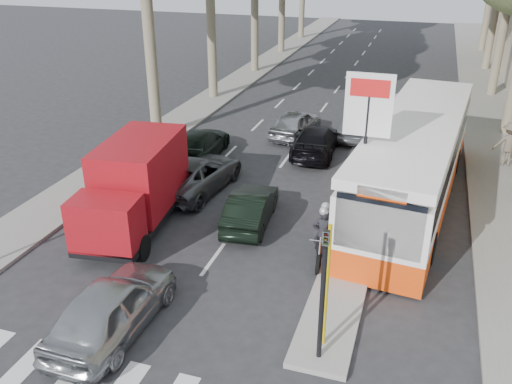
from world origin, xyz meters
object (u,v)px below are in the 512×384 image
at_px(red_truck, 135,185).
at_px(city_bus, 414,160).
at_px(dark_hatchback, 251,208).
at_px(motorcycle, 324,233).
at_px(silver_hatchback, 112,307).

xyz_separation_m(red_truck, city_bus, (9.02, 4.88, 0.18)).
xyz_separation_m(dark_hatchback, city_bus, (5.30, 3.50, 1.15)).
bearing_deg(red_truck, motorcycle, -7.09).
bearing_deg(red_truck, silver_hatchback, -74.35).
relative_size(dark_hatchback, city_bus, 0.30).
bearing_deg(red_truck, city_bus, 21.51).
relative_size(silver_hatchback, red_truck, 0.75).
distance_m(dark_hatchback, city_bus, 6.45).
xyz_separation_m(silver_hatchback, dark_hatchback, (1.54, 6.64, -0.12)).
height_order(city_bus, motorcycle, city_bus).
distance_m(silver_hatchback, motorcycle, 6.86).
distance_m(silver_hatchback, red_truck, 5.76).
bearing_deg(silver_hatchback, city_bus, -123.29).
distance_m(dark_hatchback, red_truck, 4.09).
bearing_deg(silver_hatchback, dark_hatchback, -102.35).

